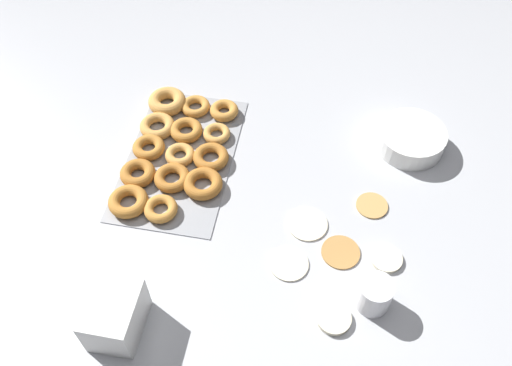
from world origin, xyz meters
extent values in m
plane|color=#B2B5BA|center=(0.00, 0.00, 0.00)|extent=(3.00, 3.00, 0.00)
cylinder|color=beige|center=(0.13, 0.01, 0.00)|extent=(0.10, 0.10, 0.01)
cylinder|color=beige|center=(0.00, 0.04, 0.00)|extent=(0.11, 0.11, 0.01)
cylinder|color=tan|center=(-0.09, 0.20, 0.00)|extent=(0.09, 0.09, 0.01)
cylinder|color=beige|center=(0.25, 0.13, 0.01)|extent=(0.08, 0.08, 0.01)
cylinder|color=beige|center=(0.07, 0.25, 0.01)|extent=(0.08, 0.08, 0.01)
cylinder|color=#B27F42|center=(0.07, 0.13, 0.00)|extent=(0.10, 0.10, 0.01)
cube|color=#93969B|center=(-0.16, -0.35, 0.00)|extent=(0.51, 0.30, 0.01)
torus|color=#D19347|center=(-0.36, -0.44, 0.02)|extent=(0.12, 0.12, 0.04)
torus|color=#D19347|center=(-0.25, -0.45, 0.02)|extent=(0.10, 0.10, 0.03)
torus|color=#B7752D|center=(-0.17, -0.45, 0.02)|extent=(0.09, 0.09, 0.03)
torus|color=#AD6B28|center=(-0.07, -0.45, 0.02)|extent=(0.10, 0.10, 0.03)
torus|color=#B7752D|center=(0.03, -0.44, 0.02)|extent=(0.11, 0.11, 0.03)
torus|color=#C68438|center=(-0.36, -0.35, 0.02)|extent=(0.09, 0.09, 0.03)
torus|color=#B7752D|center=(-0.25, -0.36, 0.02)|extent=(0.10, 0.10, 0.03)
torus|color=#D19347|center=(-0.16, -0.35, 0.02)|extent=(0.09, 0.09, 0.03)
torus|color=#AD6B28|center=(-0.07, -0.35, 0.02)|extent=(0.10, 0.10, 0.03)
torus|color=#C68438|center=(0.03, -0.35, 0.02)|extent=(0.09, 0.09, 0.03)
torus|color=#C68438|center=(-0.36, -0.26, 0.02)|extent=(0.09, 0.09, 0.03)
torus|color=#D19347|center=(-0.26, -0.26, 0.02)|extent=(0.08, 0.08, 0.02)
torus|color=#AD6B28|center=(-0.16, -0.26, 0.02)|extent=(0.10, 0.10, 0.03)
torus|color=#AD6B28|center=(-0.07, -0.26, 0.02)|extent=(0.11, 0.11, 0.03)
cylinder|color=white|center=(-0.33, 0.30, 0.03)|extent=(0.20, 0.20, 0.06)
cube|color=white|center=(0.36, -0.35, 0.01)|extent=(0.14, 0.11, 0.03)
cube|color=white|center=(0.36, -0.35, 0.04)|extent=(0.14, 0.11, 0.03)
cube|color=white|center=(0.36, -0.35, 0.07)|extent=(0.14, 0.11, 0.03)
cube|color=white|center=(0.36, -0.35, 0.10)|extent=(0.14, 0.11, 0.03)
cylinder|color=white|center=(0.19, 0.22, 0.04)|extent=(0.08, 0.08, 0.09)
camera|label=1|loc=(0.80, 0.05, 1.20)|focal=38.00mm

